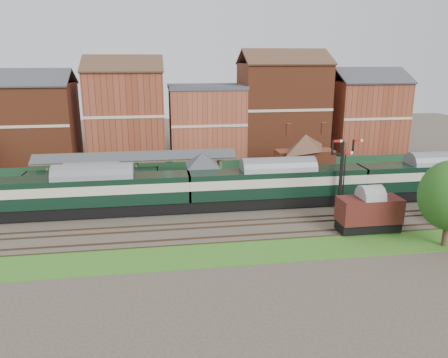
{
  "coord_description": "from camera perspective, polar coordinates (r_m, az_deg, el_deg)",
  "views": [
    {
      "loc": [
        -8.19,
        -47.2,
        16.83
      ],
      "look_at": [
        -0.58,
        2.0,
        3.0
      ],
      "focal_mm": 35.0,
      "sensor_mm": 36.0,
      "label": 1
    }
  ],
  "objects": [
    {
      "name": "brick_hut",
      "position": [
        54.44,
        5.61,
        -1.24
      ],
      "size": [
        3.2,
        2.64,
        2.94
      ],
      "color": "brown",
      "rests_on": "ground"
    },
    {
      "name": "town_backdrop",
      "position": [
        73.31,
        -2.46,
        7.8
      ],
      "size": [
        69.0,
        10.0,
        16.0
      ],
      "color": "brown",
      "rests_on": "ground"
    },
    {
      "name": "semaphore_siding",
      "position": [
        45.92,
        14.96,
        -1.04
      ],
      "size": [
        1.23,
        0.25,
        8.0
      ],
      "color": "black",
      "rests_on": "ground"
    },
    {
      "name": "canopy",
      "position": [
        58.32,
        -11.37,
        3.1
      ],
      "size": [
        26.0,
        3.89,
        4.08
      ],
      "color": "#4A5535",
      "rests_on": "platform"
    },
    {
      "name": "goods_van_a",
      "position": [
        45.79,
        18.42,
        -4.05
      ],
      "size": [
        6.13,
        2.66,
        3.72
      ],
      "color": "black",
      "rests_on": "ground"
    },
    {
      "name": "dmu_train",
      "position": [
        51.11,
        7.02,
        -0.58
      ],
      "size": [
        61.9,
        3.25,
        4.76
      ],
      "color": "black",
      "rests_on": "ground"
    },
    {
      "name": "platform",
      "position": [
        59.34,
        -5.37,
        -0.52
      ],
      "size": [
        55.0,
        3.4,
        1.0
      ],
      "primitive_type": "cube",
      "color": "#2D2D2D",
      "rests_on": "ground"
    },
    {
      "name": "platform_railcar",
      "position": [
        56.25,
        -16.74,
        -0.25
      ],
      "size": [
        16.01,
        2.53,
        3.69
      ],
      "color": "black",
      "rests_on": "ground"
    },
    {
      "name": "ground",
      "position": [
        50.78,
        1.0,
        -3.83
      ],
      "size": [
        160.0,
        160.0,
        0.0
      ],
      "primitive_type": "plane",
      "color": "#473D33",
      "rests_on": "ground"
    },
    {
      "name": "semaphore_bracket",
      "position": [
        50.56,
        15.09,
        1.02
      ],
      "size": [
        3.6,
        0.25,
        8.18
      ],
      "color": "black",
      "rests_on": "ground"
    },
    {
      "name": "grass_front",
      "position": [
        39.86,
        3.96,
        -9.45
      ],
      "size": [
        90.0,
        5.0,
        0.06
      ],
      "primitive_type": "cube",
      "color": "#2D6619",
      "rests_on": "ground"
    },
    {
      "name": "grass_back",
      "position": [
        65.91,
        -1.36,
        0.75
      ],
      "size": [
        90.0,
        4.5,
        0.06
      ],
      "primitive_type": "cube",
      "color": "#2D6619",
      "rests_on": "ground"
    },
    {
      "name": "station_building",
      "position": [
        61.78,
        10.51,
        3.23
      ],
      "size": [
        8.1,
        8.1,
        5.9
      ],
      "color": "brown",
      "rests_on": "platform"
    },
    {
      "name": "signal_box",
      "position": [
        52.52,
        -2.82,
        0.45
      ],
      "size": [
        5.4,
        5.4,
        6.0
      ],
      "color": "#5D6A4B",
      "rests_on": "ground"
    },
    {
      "name": "fence",
      "position": [
        67.66,
        -1.59,
        1.77
      ],
      "size": [
        90.0,
        0.12,
        1.5
      ],
      "primitive_type": "cube",
      "color": "#193823",
      "rests_on": "ground"
    }
  ]
}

